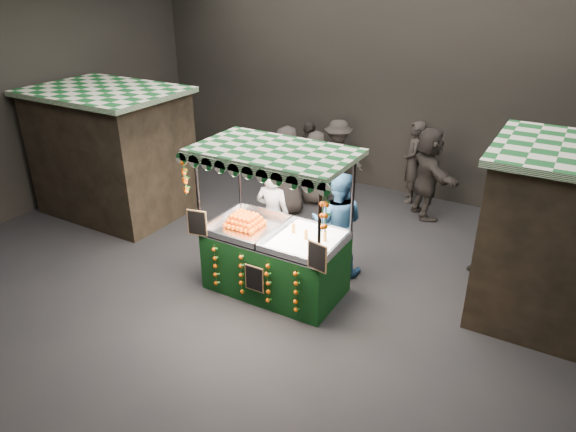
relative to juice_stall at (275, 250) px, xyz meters
The scene contains 14 objects.
ground 0.76m from the juice_stall, behind, with size 12.00×12.00×0.00m, color black.
market_hall 2.64m from the juice_stall, behind, with size 12.10×10.10×5.05m.
neighbour_stall_left 4.69m from the juice_stall, 167.43° to the left, with size 3.00×2.20×2.60m.
juice_stall is the anchor object (origin of this frame).
vendor_grey 1.02m from the juice_stall, 123.05° to the left, with size 0.67×0.48×1.73m.
vendor_blue 1.20m from the juice_stall, 60.33° to the left, with size 1.05×0.92×1.82m.
shopper_0 4.77m from the juice_stall, 156.51° to the left, with size 0.59×0.42×1.53m.
shopper_1 3.65m from the juice_stall, 36.85° to the left, with size 0.81×0.67×1.53m.
shopper_2 4.22m from the juice_stall, 110.63° to the left, with size 1.06×0.78×1.67m.
shopper_3 4.17m from the juice_stall, 101.58° to the left, with size 1.31×1.15×1.76m.
shopper_4 3.01m from the juice_stall, 116.53° to the left, with size 1.09×0.96×1.88m.
shopper_5 4.18m from the juice_stall, 72.73° to the left, with size 1.56×1.74×1.92m.
shopper_6 4.67m from the juice_stall, 81.08° to the left, with size 0.62×0.76×1.82m.
shopper_7 3.62m from the juice_stall, 107.10° to the left, with size 0.94×0.82×1.63m.
Camera 1 is at (3.94, -6.14, 4.78)m, focal length 32.71 mm.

